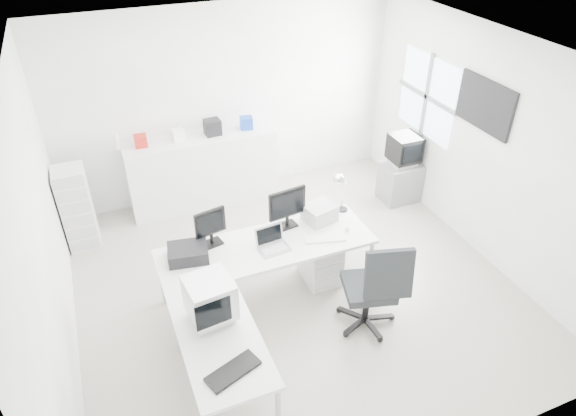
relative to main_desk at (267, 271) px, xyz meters
name	(u,v)px	position (x,y,z in m)	size (l,w,h in m)	color
floor	(294,285)	(0.36, 0.05, -0.38)	(5.00, 5.00, 0.01)	silver
ceiling	(296,56)	(0.36, 0.05, 2.42)	(5.00, 5.00, 0.01)	white
back_wall	(228,103)	(0.36, 2.55, 1.02)	(5.00, 0.02, 2.80)	white
left_wall	(43,241)	(-2.14, 0.05, 1.02)	(0.02, 5.00, 2.80)	white
right_wall	(484,146)	(2.86, 0.05, 1.02)	(0.02, 5.00, 2.80)	white
window	(427,96)	(2.84, 1.25, 1.23)	(0.02, 1.20, 1.10)	white
wall_picture	(485,105)	(2.83, 0.15, 1.52)	(0.04, 0.90, 0.60)	black
main_desk	(267,271)	(0.00, 0.00, 0.00)	(2.40, 0.80, 0.75)	silver
side_desk	(223,366)	(-0.85, -1.10, 0.00)	(0.70, 1.40, 0.75)	silver
drawer_pedestal	(320,259)	(0.70, 0.05, -0.08)	(0.40, 0.50, 0.60)	silver
inkjet_printer	(188,253)	(-0.85, 0.10, 0.45)	(0.42, 0.33, 0.15)	black
lcd_monitor_small	(211,228)	(-0.55, 0.25, 0.60)	(0.35, 0.20, 0.45)	black
lcd_monitor_large	(287,209)	(0.35, 0.25, 0.62)	(0.46, 0.18, 0.48)	black
laptop	(274,242)	(0.05, -0.10, 0.48)	(0.32, 0.33, 0.21)	#B7B7BA
white_keyboard	(325,239)	(0.65, -0.15, 0.38)	(0.46, 0.14, 0.02)	silver
white_mouse	(347,229)	(0.95, -0.10, 0.40)	(0.06, 0.06, 0.06)	silver
laser_printer	(320,213)	(0.75, 0.22, 0.47)	(0.35, 0.30, 0.20)	#AFAFAF
desk_lamp	(344,194)	(1.10, 0.30, 0.61)	(0.16, 0.16, 0.47)	silver
crt_monitor	(210,299)	(-0.85, -0.85, 0.63)	(0.44, 0.44, 0.51)	#B7B7BA
black_keyboard	(233,371)	(-0.85, -1.50, 0.39)	(0.47, 0.19, 0.03)	black
office_chair	(369,283)	(0.85, -0.82, 0.20)	(0.67, 0.67, 1.16)	#25292B
tv_cabinet	(400,182)	(2.58, 1.23, -0.08)	(0.55, 0.45, 0.60)	slate
crt_tv	(404,151)	(2.58, 1.23, 0.45)	(0.50, 0.48, 0.45)	black
sideboard	(203,170)	(-0.15, 2.29, 0.16)	(2.15, 0.54, 1.07)	silver
clutter_box_a	(141,141)	(-0.95, 2.29, 0.78)	(0.16, 0.15, 0.16)	#B42019
clutter_box_b	(177,135)	(-0.45, 2.29, 0.78)	(0.16, 0.14, 0.16)	silver
clutter_box_c	(213,127)	(0.05, 2.29, 0.81)	(0.22, 0.20, 0.22)	black
clutter_box_d	(246,123)	(0.55, 2.29, 0.79)	(0.18, 0.15, 0.18)	#1841AB
clutter_bottle	(117,142)	(-1.25, 2.33, 0.81)	(0.07, 0.07, 0.22)	silver
filing_cabinet	(77,208)	(-1.92, 1.90, 0.18)	(0.39, 0.46, 1.11)	silver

